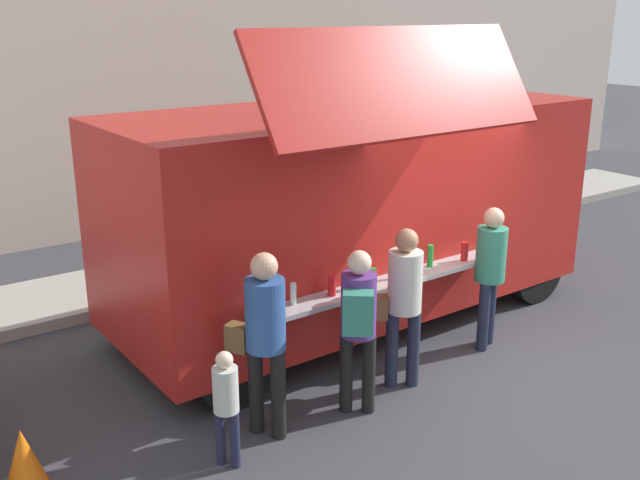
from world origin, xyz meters
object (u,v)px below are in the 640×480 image
traffic_cone_orange (24,459)px  customer_front_ordering (403,295)px  trash_bin (450,201)px  child_near_queue (226,399)px  customer_rear_waiting (264,330)px  customer_mid_with_backpack (358,317)px  food_truck_main (355,206)px  customer_extra_browsing (490,265)px

traffic_cone_orange → customer_front_ordering: customer_front_ordering is taller
trash_bin → child_near_queue: size_ratio=0.85×
traffic_cone_orange → customer_rear_waiting: (2.06, -0.45, 0.79)m
customer_mid_with_backpack → food_truck_main: bearing=2.1°
customer_rear_waiting → customer_extra_browsing: 3.09m
food_truck_main → customer_mid_with_backpack: size_ratio=3.64×
trash_bin → customer_front_ordering: bearing=-139.6°
trash_bin → customer_extra_browsing: size_ratio=0.54×
child_near_queue → customer_rear_waiting: bearing=-9.9°
customer_mid_with_backpack → customer_rear_waiting: (-0.92, 0.20, 0.04)m
trash_bin → customer_extra_browsing: 5.12m
customer_rear_waiting → customer_extra_browsing: (3.09, 0.11, -0.05)m
customer_rear_waiting → customer_front_ordering: bearing=-30.2°
traffic_cone_orange → customer_mid_with_backpack: bearing=-12.5°
customer_extra_browsing → child_near_queue: 3.66m
customer_extra_browsing → child_near_queue: size_ratio=1.55×
customer_rear_waiting → traffic_cone_orange: bearing=138.3°
trash_bin → customer_mid_with_backpack: bearing=-142.4°
customer_rear_waiting → trash_bin: bearing=2.8°
child_near_queue → customer_extra_browsing: bearing=-28.6°
traffic_cone_orange → customer_mid_with_backpack: 3.15m
customer_front_ordering → customer_rear_waiting: (-1.64, 0.03, 0.04)m
traffic_cone_orange → trash_bin: 9.15m
customer_front_ordering → food_truck_main: bearing=7.7°
food_truck_main → customer_rear_waiting: (-2.34, -1.67, -0.43)m
food_truck_main → traffic_cone_orange: bearing=-165.5°
customer_front_ordering → customer_rear_waiting: size_ratio=0.96×
trash_bin → customer_mid_with_backpack: customer_mid_with_backpack is taller
customer_mid_with_backpack → traffic_cone_orange: bearing=116.7°
customer_extra_browsing → child_near_queue: bearing=71.4°
customer_front_ordering → child_near_queue: bearing=125.5°
trash_bin → child_near_queue: (-6.90, -4.23, 0.19)m
trash_bin → customer_mid_with_backpack: 6.90m
customer_extra_browsing → customer_rear_waiting: bearing=68.0°
customer_front_ordering → traffic_cone_orange: bearing=112.5°
food_truck_main → customer_front_ordering: food_truck_main is taller
customer_front_ordering → customer_mid_with_backpack: customer_front_ordering is taller
customer_rear_waiting → child_near_queue: bearing=174.8°
traffic_cone_orange → customer_extra_browsing: bearing=-3.9°
traffic_cone_orange → customer_mid_with_backpack: size_ratio=0.33×
customer_front_ordering → child_near_queue: 2.22m
customer_front_ordering → child_near_queue: size_ratio=1.59×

